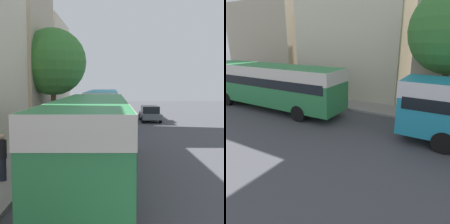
# 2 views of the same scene
# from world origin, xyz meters

# --- Properties ---
(sidewalk) EXTENTS (2.20, 120.00, 0.15)m
(sidewalk) POSITION_xyz_m (-5.10, 0.00, 0.07)
(sidewalk) COLOR gray
(sidewalk) RESTS_ON ground_plane
(building_corner) EXTENTS (6.48, 8.33, 8.23)m
(building_corner) POSITION_xyz_m (-9.44, 2.31, 4.11)
(building_corner) COLOR #BCAD93
(building_corner) RESTS_ON ground_plane
(building_midblock) EXTENTS (5.65, 8.92, 8.86)m
(building_midblock) POSITION_xyz_m (-9.02, 11.90, 4.43)
(building_midblock) COLOR beige
(building_midblock) RESTS_ON ground_plane
(bus_lead) EXTENTS (2.62, 11.16, 3.08)m
(bus_lead) POSITION_xyz_m (-1.74, 8.66, 2.00)
(bus_lead) COLOR #2D8447
(bus_lead) RESTS_ON ground_plane
(pedestrian_near_curb) EXTENTS (0.33, 0.33, 1.72)m
(pedestrian_near_curb) POSITION_xyz_m (-4.96, 8.06, 1.04)
(pedestrian_near_curb) COLOR #232838
(pedestrian_near_curb) RESTS_ON sidewalk
(pedestrian_walking_away) EXTENTS (0.42, 0.42, 1.60)m
(pedestrian_walking_away) POSITION_xyz_m (-5.35, 1.05, 0.96)
(pedestrian_walking_away) COLOR #232838
(pedestrian_walking_away) RESTS_ON sidewalk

